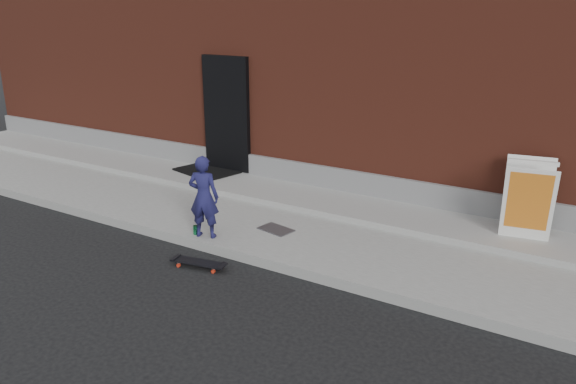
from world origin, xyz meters
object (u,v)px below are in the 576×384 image
Objects in this scene: child at (204,197)px; pizza_sign at (528,199)px; skateboard at (199,263)px; soda_can at (196,230)px.

pizza_sign is at bearing -168.96° from child.
pizza_sign is at bearing 37.93° from skateboard.
pizza_sign is 8.16× the size of soda_can.
skateboard is 0.71× the size of pizza_sign.
child is 1.56× the size of skateboard.
skateboard is 4.74m from pizza_sign.
child is 0.58m from soda_can.
child is 4.66m from pizza_sign.
child is 1.10× the size of pizza_sign.
child reaches higher than skateboard.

